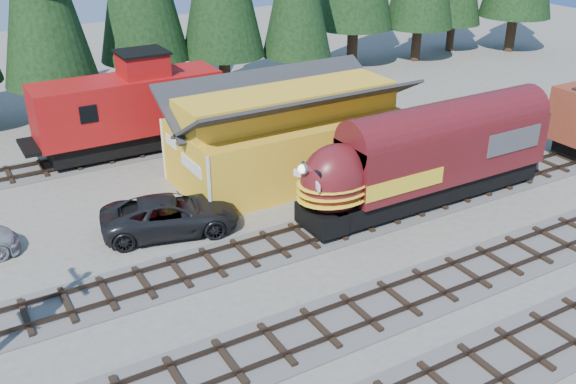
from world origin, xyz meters
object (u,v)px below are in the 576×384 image
depot (288,124)px  caboose (130,109)px  locomotive (421,163)px  pickup_truck_a (171,215)px

depot → caboose: 9.79m
depot → locomotive: (3.68, -6.50, -0.65)m
caboose → pickup_truck_a: bearing=-98.9°
locomotive → pickup_truck_a: size_ratio=2.29×
pickup_truck_a → locomotive: bearing=-93.1°
depot → caboose: bearing=130.0°
depot → locomotive: bearing=-60.5°
depot → locomotive: 7.50m
locomotive → caboose: bearing=125.5°
locomotive → caboose: 17.19m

